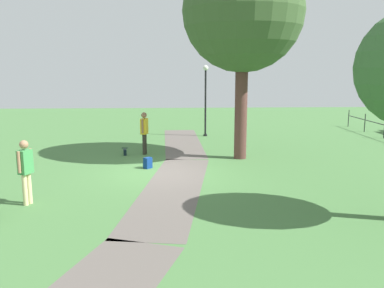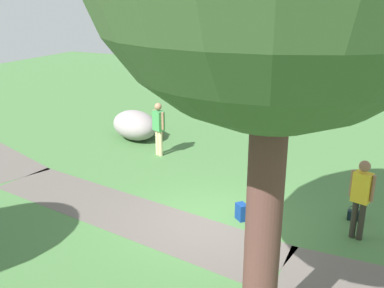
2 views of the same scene
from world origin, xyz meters
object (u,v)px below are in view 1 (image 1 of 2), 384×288
large_shade_tree (243,12)px  spare_backpack_on_lawn (148,163)px  lamp_post (206,93)px  woman_with_handbag (144,130)px  man_near_boulder (26,167)px  handbag_on_grass (125,152)px  frisbee_on_grass (28,152)px

large_shade_tree → spare_backpack_on_lawn: (1.53, -3.67, -5.55)m
lamp_post → woman_with_handbag: bearing=-32.7°
man_near_boulder → handbag_on_grass: (-6.30, 1.89, -0.88)m
large_shade_tree → spare_backpack_on_lawn: large_shade_tree is taller
lamp_post → man_near_boulder: 12.50m
handbag_on_grass → woman_with_handbag: bearing=98.3°
large_shade_tree → spare_backpack_on_lawn: size_ratio=20.32×
large_shade_tree → frisbee_on_grass: bearing=-100.3°
large_shade_tree → man_near_boulder: large_shade_tree is taller
woman_with_handbag → large_shade_tree: bearing=75.9°
large_shade_tree → handbag_on_grass: large_shade_tree is taller
woman_with_handbag → frisbee_on_grass: (-0.66, -5.15, -1.04)m
woman_with_handbag → handbag_on_grass: size_ratio=5.37×
lamp_post → frisbee_on_grass: 9.33m
lamp_post → spare_backpack_on_lawn: lamp_post is taller
large_shade_tree → lamp_post: (-5.62, -0.97, -3.43)m
lamp_post → man_near_boulder: (11.05, -5.69, -1.30)m
woman_with_handbag → man_near_boulder: size_ratio=1.02×
frisbee_on_grass → handbag_on_grass: bearing=79.8°
large_shade_tree → frisbee_on_grass: large_shade_tree is taller
large_shade_tree → man_near_boulder: bearing=-50.8°
woman_with_handbag → man_near_boulder: bearing=-22.9°
large_shade_tree → handbag_on_grass: size_ratio=24.31×
frisbee_on_grass → lamp_post: bearing=116.1°
man_near_boulder → spare_backpack_on_lawn: 4.99m
large_shade_tree → woman_with_handbag: size_ratio=4.52×
large_shade_tree → man_near_boulder: 9.80m
spare_backpack_on_lawn → lamp_post: bearing=159.3°
man_near_boulder → handbag_on_grass: man_near_boulder is taller
handbag_on_grass → spare_backpack_on_lawn: spare_backpack_on_lawn is taller
large_shade_tree → spare_backpack_on_lawn: 6.83m
spare_backpack_on_lawn → frisbee_on_grass: 6.28m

